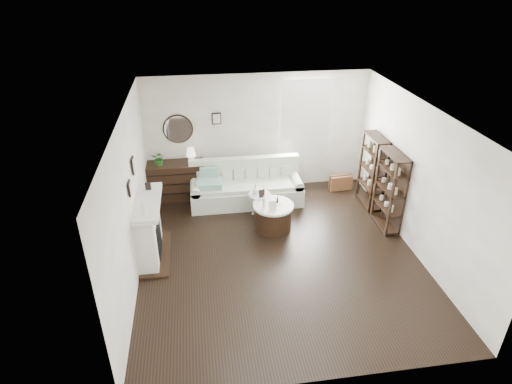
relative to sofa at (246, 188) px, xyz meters
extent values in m
plane|color=black|center=(0.35, -2.08, -0.32)|extent=(5.50, 5.50, 0.00)
plane|color=white|center=(0.35, -2.08, 2.38)|extent=(5.50, 5.50, 0.00)
plane|color=beige|center=(0.35, 0.67, 1.03)|extent=(5.00, 0.00, 5.00)
plane|color=beige|center=(0.35, -4.83, 1.03)|extent=(5.00, 0.00, 5.00)
plane|color=beige|center=(-2.15, -2.08, 1.03)|extent=(0.00, 5.50, 5.50)
plane|color=beige|center=(2.85, -2.08, 1.03)|extent=(0.00, 5.50, 5.50)
cube|color=white|center=(1.45, 0.65, 1.28)|extent=(1.00, 0.02, 1.80)
cube|color=white|center=(1.45, 0.59, 1.28)|extent=(1.15, 0.02, 1.90)
cylinder|color=silver|center=(-1.40, 0.64, 1.23)|extent=(0.60, 0.03, 0.60)
cube|color=black|center=(-0.55, 0.64, 1.43)|extent=(0.20, 0.03, 0.26)
cube|color=silver|center=(-1.98, -1.78, 0.23)|extent=(0.34, 1.20, 1.10)
cube|color=black|center=(-1.95, -1.78, 0.08)|extent=(0.30, 0.65, 0.70)
cube|color=silver|center=(-1.93, -1.78, 0.80)|extent=(0.44, 1.35, 0.08)
cube|color=black|center=(-1.90, -1.78, -0.29)|extent=(0.50, 1.40, 0.05)
cylinder|color=silver|center=(-1.93, -2.23, 0.95)|extent=(0.08, 0.08, 0.22)
cube|color=black|center=(-1.93, -1.38, 0.91)|extent=(0.10, 0.03, 0.14)
cube|color=black|center=(-2.12, -2.13, 1.28)|extent=(0.03, 0.18, 0.24)
cube|color=black|center=(-2.12, -1.48, 1.38)|extent=(0.03, 0.22, 0.28)
cube|color=black|center=(2.68, -0.53, 0.48)|extent=(0.30, 0.80, 1.60)
cylinder|color=beige|center=(2.66, -0.78, 0.20)|extent=(0.08, 0.08, 0.11)
cylinder|color=beige|center=(2.66, -0.53, 0.20)|extent=(0.08, 0.08, 0.11)
cylinder|color=beige|center=(2.66, -0.28, 0.20)|extent=(0.08, 0.08, 0.11)
cylinder|color=beige|center=(2.66, -0.78, 0.60)|extent=(0.08, 0.08, 0.11)
cylinder|color=beige|center=(2.66, -0.53, 0.60)|extent=(0.08, 0.08, 0.11)
cylinder|color=beige|center=(2.66, -0.28, 0.60)|extent=(0.08, 0.08, 0.11)
cylinder|color=beige|center=(2.66, -0.78, 1.00)|extent=(0.08, 0.08, 0.11)
cylinder|color=beige|center=(2.66, -0.53, 1.00)|extent=(0.08, 0.08, 0.11)
cylinder|color=beige|center=(2.66, -0.28, 1.00)|extent=(0.08, 0.08, 0.11)
cube|color=black|center=(2.68, -1.43, 0.48)|extent=(0.30, 0.80, 1.60)
cylinder|color=beige|center=(2.66, -1.68, 0.20)|extent=(0.08, 0.08, 0.11)
cylinder|color=beige|center=(2.66, -1.43, 0.20)|extent=(0.08, 0.08, 0.11)
cylinder|color=beige|center=(2.66, -1.18, 0.20)|extent=(0.08, 0.08, 0.11)
cylinder|color=beige|center=(2.66, -1.68, 0.60)|extent=(0.08, 0.08, 0.11)
cylinder|color=beige|center=(2.66, -1.43, 0.60)|extent=(0.08, 0.08, 0.11)
cylinder|color=beige|center=(2.66, -1.18, 0.60)|extent=(0.08, 0.08, 0.11)
cylinder|color=beige|center=(2.66, -1.68, 1.00)|extent=(0.08, 0.08, 0.11)
cylinder|color=beige|center=(2.66, -1.43, 1.00)|extent=(0.08, 0.08, 0.11)
cylinder|color=beige|center=(2.66, -1.18, 1.00)|extent=(0.08, 0.08, 0.11)
cube|color=beige|center=(0.00, -0.08, -0.12)|extent=(2.45, 0.85, 0.40)
cube|color=beige|center=(0.00, -0.10, 0.13)|extent=(2.12, 0.68, 0.09)
cube|color=beige|center=(0.00, 0.25, 0.26)|extent=(2.45, 0.19, 0.76)
cube|color=beige|center=(-1.11, -0.08, -0.07)|extent=(0.21, 0.80, 0.49)
cube|color=beige|center=(1.11, -0.08, -0.07)|extent=(0.21, 0.80, 0.49)
cube|color=#289472|center=(-0.80, -0.12, 0.25)|extent=(0.59, 0.50, 0.14)
cube|color=brown|center=(2.28, 0.22, -0.14)|extent=(0.54, 0.22, 0.35)
cube|color=black|center=(-1.53, 0.39, 0.11)|extent=(1.27, 0.53, 0.85)
cube|color=black|center=(-1.53, 0.12, -0.08)|extent=(1.22, 0.01, 0.02)
cube|color=black|center=(-1.53, 0.12, 0.15)|extent=(1.22, 0.01, 0.02)
cube|color=black|center=(-1.53, 0.12, 0.38)|extent=(1.22, 0.01, 0.01)
imported|color=#1F5317|center=(-1.85, 0.34, 0.70)|extent=(0.35, 0.33, 0.33)
cylinder|color=black|center=(0.40, -1.22, -0.06)|extent=(0.74, 0.74, 0.52)
cylinder|color=silver|center=(0.40, -1.22, 0.22)|extent=(0.81, 0.81, 0.04)
cylinder|color=white|center=(0.19, -0.78, 0.24)|extent=(0.47, 0.47, 0.03)
cylinder|color=silver|center=(0.19, -0.78, 0.20)|extent=(0.48, 0.48, 0.02)
cylinder|color=silver|center=(0.19, -0.78, -0.05)|extent=(0.04, 0.04, 0.54)
cylinder|color=silver|center=(0.19, -1.31, 0.38)|extent=(0.06, 0.06, 0.27)
cube|color=silver|center=(0.34, -1.42, 0.34)|extent=(0.15, 0.07, 0.19)
cube|color=black|center=(0.21, -0.90, 0.34)|extent=(0.13, 0.07, 0.16)
camera|label=1|loc=(-1.00, -8.36, 4.47)|focal=30.00mm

